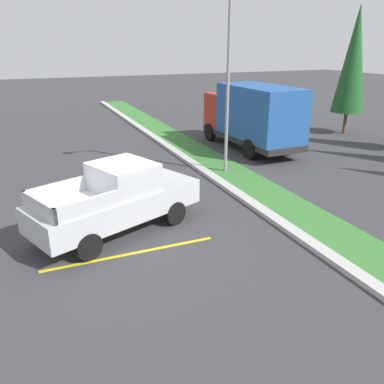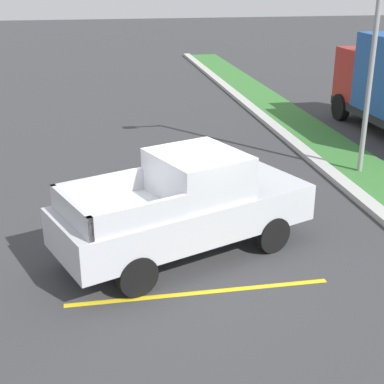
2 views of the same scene
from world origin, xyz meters
name	(u,v)px [view 1 (image 1 of 2)]	position (x,y,z in m)	size (l,w,h in m)	color
ground_plane	(112,230)	(0.00, 0.00, 0.00)	(120.00, 120.00, 0.00)	#38383A
parking_line_near	(108,212)	(-1.46, 0.17, 0.00)	(0.12, 4.80, 0.01)	yellow
parking_line_far	(132,254)	(1.64, 0.17, 0.00)	(0.12, 4.80, 0.01)	yellow
curb_strip	(253,204)	(0.00, 5.00, 0.07)	(56.00, 0.40, 0.15)	#B2B2AD
grass_median	(279,201)	(0.00, 6.10, 0.03)	(56.00, 1.80, 0.06)	#387533
pickup_truck_main	(118,199)	(0.07, 0.22, 1.04)	(3.72, 5.54, 2.10)	black
cargo_truck_distant	(252,115)	(-6.98, 9.07, 1.85)	(6.86, 2.65, 3.40)	black
street_light	(225,76)	(-3.85, 5.75, 4.14)	(0.24, 1.49, 7.17)	gray
cypress_tree_leftmost	(354,60)	(-8.13, 16.61, 4.47)	(1.97, 1.97, 7.59)	brown
traffic_cone	(116,194)	(-2.26, 0.65, 0.29)	(0.36, 0.36, 0.60)	orange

